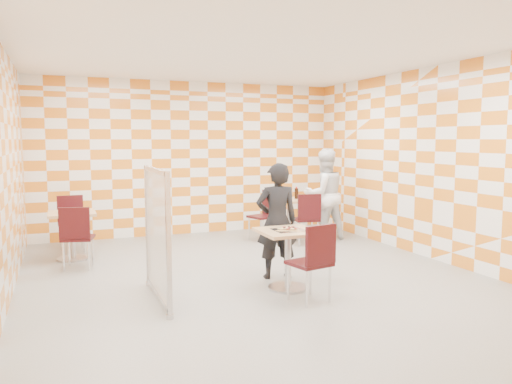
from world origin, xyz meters
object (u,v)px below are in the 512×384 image
partition (157,234)px  empty_table (72,227)px  chair_main_front (314,257)px  chair_second_side (266,211)px  man_white (324,194)px  chair_second_front (308,215)px  chair_empty_far (71,218)px  chair_empty_near (76,233)px  sport_bottle (280,194)px  soda_bottle (296,193)px  man_dark (277,221)px  second_table (289,212)px  main_table (288,249)px

partition → empty_table: bearing=109.0°
chair_main_front → partition: 1.82m
chair_second_side → man_white: (1.04, -0.33, 0.30)m
empty_table → chair_second_front: size_ratio=0.81×
empty_table → chair_main_front: chair_main_front is taller
chair_empty_far → chair_empty_near: bearing=-88.5°
man_white → chair_main_front: bearing=59.0°
chair_empty_near → sport_bottle: 3.86m
chair_main_front → soda_bottle: soda_bottle is taller
soda_bottle → chair_empty_near: bearing=-165.8°
chair_second_front → man_white: (0.54, 0.38, 0.30)m
man_dark → second_table: bearing=-109.8°
second_table → empty_table: bearing=-176.1°
chair_second_front → man_dark: 2.20m
man_dark → chair_main_front: bearing=97.1°
second_table → man_white: (0.58, -0.30, 0.34)m
chair_empty_near → partition: 1.99m
main_table → chair_empty_near: 3.10m
chair_second_side → man_dark: 2.58m
main_table → chair_main_front: size_ratio=0.81×
empty_table → man_dark: bearing=-39.9°
empty_table → soda_bottle: (4.03, 0.30, 0.34)m
chair_main_front → man_dark: bearing=88.0°
man_white → man_dark: bearing=47.7°
main_table → sport_bottle: 3.30m
chair_empty_far → man_white: (4.44, -0.76, 0.30)m
sport_bottle → chair_empty_near: bearing=-163.5°
chair_second_side → man_dark: (-0.86, -2.42, 0.24)m
chair_empty_near → chair_empty_far: same height
second_table → man_dark: man_dark is taller
chair_empty_near → man_white: size_ratio=0.54×
man_white → soda_bottle: 0.53m
chair_second_front → sport_bottle: size_ratio=4.62×
chair_main_front → man_dark: 1.17m
partition → soda_bottle: (3.17, 2.80, 0.06)m
chair_empty_near → main_table: bearing=-38.5°
chair_main_front → empty_table: bearing=127.5°
second_table → man_white: size_ratio=0.44×
chair_second_front → sport_bottle: 0.87m
chair_empty_near → sport_bottle: sport_bottle is taller
man_white → second_table: bearing=-27.3°
chair_empty_near → sport_bottle: bearing=16.5°
sport_bottle → man_white: bearing=-30.4°
chair_second_front → chair_empty_far: (-3.90, 1.13, 0.00)m
partition → main_table: bearing=-4.8°
empty_table → man_white: man_white is taller
partition → man_dark: size_ratio=0.99×
partition → man_dark: bearing=12.8°
chair_second_side → chair_empty_near: size_ratio=1.00×
chair_main_front → chair_empty_near: size_ratio=1.00×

